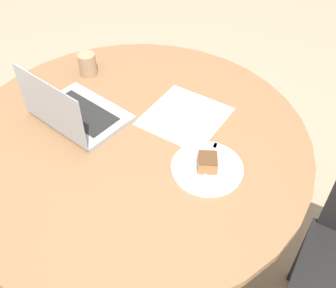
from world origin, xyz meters
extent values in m
plane|color=gray|center=(0.00, 0.00, 0.00)|extent=(12.00, 12.00, 0.00)
cylinder|color=brown|center=(0.00, 0.00, 0.01)|extent=(0.50, 0.50, 0.02)
cylinder|color=brown|center=(0.00, 0.00, 0.36)|extent=(0.10, 0.10, 0.69)
cylinder|color=brown|center=(0.00, 0.00, 0.72)|extent=(1.32, 1.32, 0.03)
cube|color=black|center=(0.01, 0.74, 0.22)|extent=(0.04, 0.04, 0.43)
cube|color=white|center=(-0.16, 0.17, 0.74)|extent=(0.38, 0.37, 0.00)
cylinder|color=silver|center=(0.09, 0.30, 0.74)|extent=(0.25, 0.25, 0.01)
cube|color=brown|center=(0.10, 0.30, 0.77)|extent=(0.08, 0.08, 0.04)
cube|color=#4D311C|center=(0.10, 0.30, 0.80)|extent=(0.08, 0.07, 0.00)
cube|color=silver|center=(0.06, 0.30, 0.75)|extent=(0.17, 0.03, 0.00)
cube|color=silver|center=(-0.01, 0.31, 0.75)|extent=(0.03, 0.03, 0.00)
cylinder|color=#997556|center=(-0.34, -0.31, 0.79)|extent=(0.08, 0.08, 0.10)
cube|color=gray|center=(-0.06, -0.22, 0.75)|extent=(0.37, 0.42, 0.02)
cube|color=black|center=(-0.06, -0.22, 0.76)|extent=(0.25, 0.32, 0.00)
cube|color=gray|center=(0.05, -0.28, 0.87)|extent=(0.15, 0.32, 0.22)
cube|color=black|center=(0.05, -0.28, 0.87)|extent=(0.14, 0.30, 0.20)
camera|label=1|loc=(0.99, 0.39, 1.74)|focal=42.00mm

